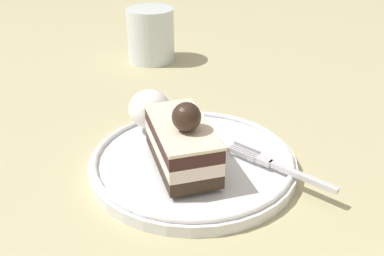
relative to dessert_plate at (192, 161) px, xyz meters
name	(u,v)px	position (x,y,z in m)	size (l,w,h in m)	color
ground_plane	(197,158)	(-0.02, 0.00, -0.01)	(2.40, 2.40, 0.00)	tan
dessert_plate	(192,161)	(0.00, 0.00, 0.00)	(0.21, 0.21, 0.02)	white
cake_slice	(182,142)	(0.02, -0.01, 0.03)	(0.12, 0.09, 0.07)	#342416
whipped_cream_dollop	(150,109)	(-0.05, -0.06, 0.03)	(0.05, 0.05, 0.04)	white
fork	(277,166)	(0.01, 0.08, 0.01)	(0.06, 0.11, 0.00)	silver
drink_glass_far	(151,36)	(-0.30, -0.13, 0.03)	(0.08, 0.08, 0.08)	silver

